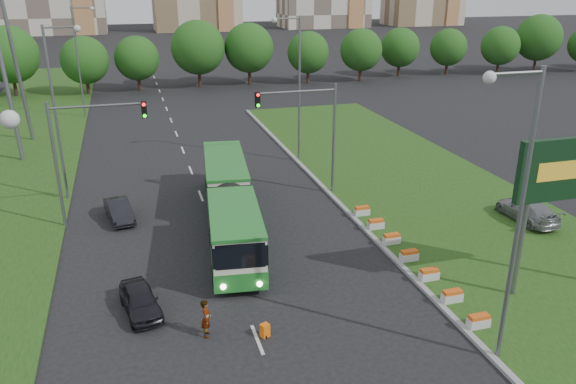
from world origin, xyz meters
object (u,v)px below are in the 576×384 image
object	(u,v)px
traffic_mast_median	(312,123)
car_left_near	(140,300)
articulated_bus	(228,202)
pedestrian	(206,318)
car_left_far	(119,210)
shopping_trolley	(265,330)
billboard	(572,175)
car_median	(527,210)
traffic_mast_left	(82,143)

from	to	relation	value
traffic_mast_median	car_left_near	distance (m)	18.24
articulated_bus	pedestrian	size ratio (longest dim) A/B	9.62
articulated_bus	car_left_far	bearing A→B (deg)	161.00
articulated_bus	shopping_trolley	bearing A→B (deg)	-85.91
traffic_mast_median	shopping_trolley	world-z (taller)	traffic_mast_median
car_left_near	billboard	bearing A→B (deg)	-20.75
car_median	car_left_near	bearing A→B (deg)	8.00
pedestrian	billboard	bearing A→B (deg)	-77.64
traffic_mast_median	car_median	xyz separation A→B (m)	(11.76, -8.52, -4.51)
car_left_near	car_left_far	distance (m)	11.59
billboard	shopping_trolley	distance (m)	15.98
billboard	car_left_far	bearing A→B (deg)	143.97
car_left_near	shopping_trolley	bearing A→B (deg)	-44.61
billboard	traffic_mast_median	distance (m)	17.68
articulated_bus	pedestrian	world-z (taller)	articulated_bus
articulated_bus	pedestrian	bearing A→B (deg)	-98.38
billboard	pedestrian	world-z (taller)	billboard
traffic_mast_left	pedestrian	bearing A→B (deg)	-69.33
articulated_bus	car_left_near	world-z (taller)	articulated_bus
traffic_mast_left	articulated_bus	world-z (taller)	traffic_mast_left
billboard	articulated_bus	bearing A→B (deg)	139.98
traffic_mast_left	shopping_trolley	world-z (taller)	traffic_mast_left
billboard	shopping_trolley	bearing A→B (deg)	179.45
traffic_mast_left	shopping_trolley	distance (m)	17.51
billboard	shopping_trolley	xyz separation A→B (m)	(-14.87, 0.14, -5.85)
articulated_bus	car_left_near	xyz separation A→B (m)	(-5.74, -8.35, -1.10)
traffic_mast_median	traffic_mast_left	size ratio (longest dim) A/B	1.00
car_left_near	car_left_far	world-z (taller)	car_left_far
traffic_mast_median	car_left_near	bearing A→B (deg)	-135.47
billboard	traffic_mast_left	size ratio (longest dim) A/B	1.00
billboard	traffic_mast_left	distance (m)	27.16
car_left_far	car_median	bearing A→B (deg)	-27.50
pedestrian	traffic_mast_left	bearing A→B (deg)	36.06
billboard	traffic_mast_median	xyz separation A→B (m)	(-7.47, 16.00, -0.81)
shopping_trolley	traffic_mast_median	bearing A→B (deg)	40.76
traffic_mast_left	car_median	xyz separation A→B (m)	(26.92, -7.52, -4.51)
car_left_far	pedestrian	distance (m)	14.74
articulated_bus	shopping_trolley	distance (m)	11.96
car_left_far	articulated_bus	bearing A→B (deg)	-36.32
car_left_far	pedestrian	size ratio (longest dim) A/B	2.20
traffic_mast_median	pedestrian	distance (m)	18.56
car_left_far	car_median	distance (m)	26.36
car_left_near	shopping_trolley	xyz separation A→B (m)	(5.16, -3.51, -0.33)
car_left_far	billboard	bearing A→B (deg)	-46.48
car_median	shopping_trolley	xyz separation A→B (m)	(-19.16, -7.34, -0.53)
billboard	shopping_trolley	size ratio (longest dim) A/B	12.76
traffic_mast_left	car_left_far	xyz separation A→B (m)	(1.72, 0.20, -4.70)
traffic_mast_median	articulated_bus	distance (m)	8.70
car_left_near	shopping_trolley	size ratio (longest dim) A/B	5.99
traffic_mast_median	car_left_far	bearing A→B (deg)	-176.61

